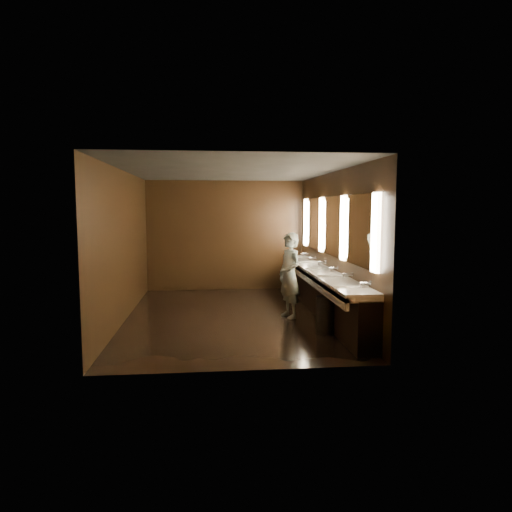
# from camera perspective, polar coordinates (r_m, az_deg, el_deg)

# --- Properties ---
(floor) EXTENTS (6.00, 6.00, 0.00)m
(floor) POSITION_cam_1_polar(r_m,az_deg,el_deg) (8.98, -3.11, -7.54)
(floor) COLOR black
(floor) RESTS_ON ground
(ceiling) EXTENTS (4.00, 6.00, 0.02)m
(ceiling) POSITION_cam_1_polar(r_m,az_deg,el_deg) (8.76, -3.22, 10.57)
(ceiling) COLOR #2D2D2B
(ceiling) RESTS_ON wall_back
(wall_back) EXTENTS (4.00, 0.02, 2.80)m
(wall_back) POSITION_cam_1_polar(r_m,az_deg,el_deg) (11.75, -3.84, 2.57)
(wall_back) COLOR black
(wall_back) RESTS_ON floor
(wall_front) EXTENTS (4.00, 0.02, 2.80)m
(wall_front) POSITION_cam_1_polar(r_m,az_deg,el_deg) (5.78, -1.80, -0.97)
(wall_front) COLOR black
(wall_front) RESTS_ON floor
(wall_left) EXTENTS (0.02, 6.00, 2.80)m
(wall_left) POSITION_cam_1_polar(r_m,az_deg,el_deg) (8.89, -16.15, 1.25)
(wall_left) COLOR black
(wall_left) RESTS_ON floor
(wall_right) EXTENTS (0.02, 6.00, 2.80)m
(wall_right) POSITION_cam_1_polar(r_m,az_deg,el_deg) (9.07, 9.56, 1.49)
(wall_right) COLOR black
(wall_right) RESTS_ON floor
(sink_counter) EXTENTS (0.55, 5.40, 1.01)m
(sink_counter) POSITION_cam_1_polar(r_m,az_deg,el_deg) (9.13, 8.21, -4.18)
(sink_counter) COLOR black
(sink_counter) RESTS_ON floor
(mirror_band) EXTENTS (0.06, 5.03, 1.15)m
(mirror_band) POSITION_cam_1_polar(r_m,az_deg,el_deg) (9.04, 9.48, 3.70)
(mirror_band) COLOR #FEE6BE
(mirror_band) RESTS_ON wall_right
(person) EXTENTS (0.56, 0.69, 1.64)m
(person) POSITION_cam_1_polar(r_m,az_deg,el_deg) (8.76, 4.22, -2.43)
(person) COLOR #89B6CC
(person) RESTS_ON floor
(trash_bin) EXTENTS (0.52, 0.52, 0.61)m
(trash_bin) POSITION_cam_1_polar(r_m,az_deg,el_deg) (7.89, 8.92, -7.21)
(trash_bin) COLOR black
(trash_bin) RESTS_ON floor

